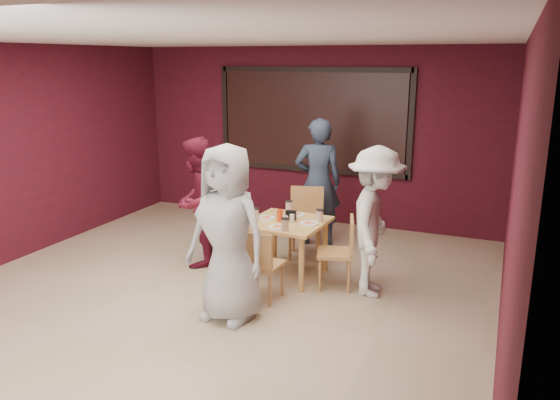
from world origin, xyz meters
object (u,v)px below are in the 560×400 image
at_px(chair_right, 341,248).
at_px(chair_front, 260,262).
at_px(dining_table, 287,227).
at_px(chair_left, 233,226).
at_px(chair_back, 306,218).
at_px(diner_left, 197,202).
at_px(diner_front, 227,234).
at_px(diner_back, 318,182).
at_px(diner_right, 375,222).

bearing_deg(chair_right, chair_front, -134.24).
height_order(dining_table, chair_left, chair_left).
relative_size(dining_table, chair_right, 1.13).
height_order(chair_back, chair_right, chair_back).
height_order(chair_left, diner_left, diner_left).
distance_m(diner_front, diner_back, 2.58).
bearing_deg(chair_right, dining_table, 174.28).
bearing_deg(diner_front, chair_front, 81.38).
bearing_deg(diner_right, dining_table, 78.01).
xyz_separation_m(dining_table, diner_right, (1.09, -0.09, 0.22)).
distance_m(diner_front, diner_right, 1.69).
distance_m(chair_back, chair_right, 1.16).
bearing_deg(chair_front, diner_left, 149.03).
relative_size(diner_front, diner_left, 1.10).
bearing_deg(diner_back, diner_front, 67.03).
distance_m(dining_table, chair_back, 0.81).
distance_m(chair_right, diner_right, 0.53).
height_order(chair_front, chair_left, chair_left).
height_order(chair_left, chair_right, chair_left).
bearing_deg(chair_left, diner_back, 62.18).
bearing_deg(chair_right, diner_right, -2.91).
height_order(dining_table, diner_back, diner_back).
bearing_deg(diner_back, dining_table, 71.19).
relative_size(dining_table, chair_back, 1.02).
distance_m(chair_left, diner_back, 1.50).
bearing_deg(chair_back, diner_right, -37.99).
relative_size(dining_table, diner_front, 0.52).
xyz_separation_m(chair_back, diner_back, (-0.01, 0.51, 0.38)).
bearing_deg(diner_right, diner_left, 81.83).
bearing_deg(diner_left, chair_back, 115.61).
height_order(diner_back, diner_left, diner_back).
xyz_separation_m(chair_back, diner_right, (1.14, -0.89, 0.32)).
bearing_deg(dining_table, diner_left, -177.48).
bearing_deg(chair_left, chair_back, 48.16).
distance_m(chair_back, diner_right, 1.48).
distance_m(dining_table, diner_right, 1.12).
height_order(chair_left, diner_front, diner_front).
relative_size(chair_back, diner_front, 0.51).
height_order(chair_right, diner_back, diner_back).
xyz_separation_m(chair_front, diner_right, (1.08, 0.70, 0.38)).
xyz_separation_m(diner_front, diner_back, (0.06, 2.58, -0.00)).
distance_m(dining_table, diner_front, 1.30).
distance_m(chair_front, chair_right, 1.00).
bearing_deg(diner_front, diner_back, 95.51).
distance_m(diner_front, diner_left, 1.64).
relative_size(chair_front, chair_right, 0.97).
distance_m(chair_back, diner_back, 0.64).
relative_size(chair_right, diner_front, 0.46).
bearing_deg(chair_right, diner_left, 179.49).
relative_size(chair_right, diner_left, 0.51).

